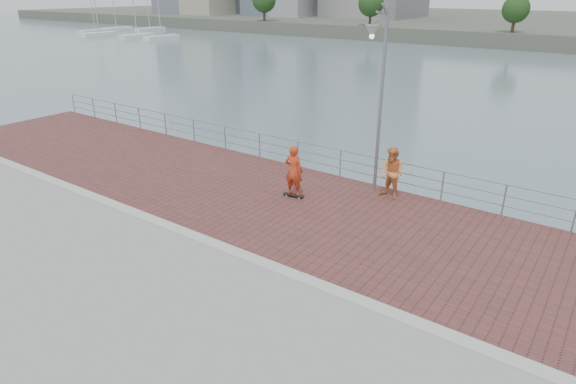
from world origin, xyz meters
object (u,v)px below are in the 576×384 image
Objects in this scene: street_lamp at (377,71)px; skateboarder at (294,171)px; bystander at (392,173)px; guardrail at (364,165)px.

street_lamp is 3.38× the size of skateboarder.
skateboarder is 3.46m from bystander.
skateboarder is at bearing -132.22° from bystander.
street_lamp reaches higher than guardrail.
bystander is at bearing 8.98° from street_lamp.
skateboarder is at bearing -138.48° from street_lamp.
street_lamp is 4.38m from skateboarder.
guardrail is 20.98× the size of bystander.
skateboarder reaches higher than guardrail.
skateboarder is at bearing -115.63° from guardrail.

